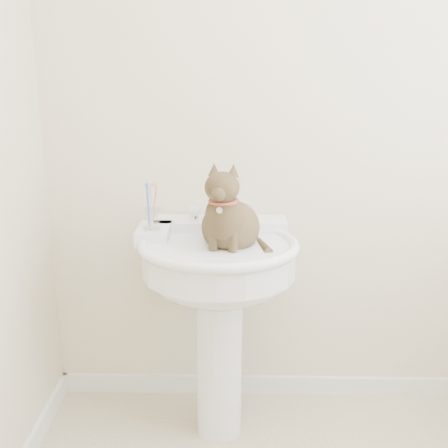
{
  "coord_description": "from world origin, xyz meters",
  "views": [
    {
      "loc": [
        -0.28,
        -1.26,
        1.54
      ],
      "look_at": [
        -0.32,
        0.8,
        0.93
      ],
      "focal_mm": 45.0,
      "sensor_mm": 36.0,
      "label": 1
    }
  ],
  "objects": [
    {
      "name": "wall_back",
      "position": [
        0.0,
        1.1,
        1.25
      ],
      "size": [
        2.2,
        0.0,
        2.5
      ],
      "primitive_type": null,
      "color": "beige",
      "rests_on": "ground"
    },
    {
      "name": "pedestal_sink",
      "position": [
        -0.34,
        0.81,
        0.7
      ],
      "size": [
        0.65,
        0.63,
        0.89
      ],
      "color": "white",
      "rests_on": "floor"
    },
    {
      "name": "baseboard_back",
      "position": [
        0.0,
        1.09,
        0.04
      ],
      "size": [
        2.2,
        0.02,
        0.09
      ],
      "primitive_type": "cube",
      "color": "white",
      "rests_on": "floor"
    },
    {
      "name": "cat",
      "position": [
        -0.3,
        0.79,
        0.94
      ],
      "size": [
        0.25,
        0.31,
        0.46
      ],
      "rotation": [
        0.0,
        0.0,
        -0.24
      ],
      "color": "#4F3C20",
      "rests_on": "pedestal_sink"
    },
    {
      "name": "toothbrush_cup",
      "position": [
        -0.61,
        0.85,
        0.94
      ],
      "size": [
        0.07,
        0.07,
        0.18
      ],
      "rotation": [
        0.0,
        0.0,
        -0.02
      ],
      "color": "silver",
      "rests_on": "pedestal_sink"
    },
    {
      "name": "soap_bar",
      "position": [
        -0.32,
        1.06,
        0.9
      ],
      "size": [
        0.1,
        0.08,
        0.03
      ],
      "primitive_type": "cube",
      "rotation": [
        0.0,
        0.0,
        0.33
      ],
      "color": "red",
      "rests_on": "pedestal_sink"
    },
    {
      "name": "faucet",
      "position": [
        -0.34,
        0.97,
        0.93
      ],
      "size": [
        0.28,
        0.12,
        0.14
      ],
      "color": "silver",
      "rests_on": "pedestal_sink"
    }
  ]
}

